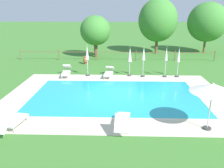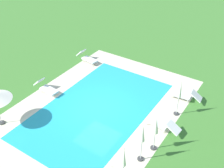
% 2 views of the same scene
% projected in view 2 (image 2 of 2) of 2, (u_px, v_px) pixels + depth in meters
% --- Properties ---
extents(ground_plane, '(160.00, 160.00, 0.00)m').
position_uv_depth(ground_plane, '(97.00, 109.00, 17.40)').
color(ground_plane, '#3D752D').
extents(pool_deck_paving, '(13.43, 9.27, 0.01)m').
position_uv_depth(pool_deck_paving, '(97.00, 109.00, 17.40)').
color(pool_deck_paving, beige).
rests_on(pool_deck_paving, ground).
extents(swimming_pool_water, '(10.08, 5.92, 0.01)m').
position_uv_depth(swimming_pool_water, '(97.00, 109.00, 17.40)').
color(swimming_pool_water, '#23A8C1').
rests_on(swimming_pool_water, ground).
extents(pool_coping_rim, '(10.56, 6.40, 0.01)m').
position_uv_depth(pool_coping_rim, '(97.00, 109.00, 17.39)').
color(pool_coping_rim, beige).
rests_on(pool_coping_rim, ground).
extents(sun_lounger_north_near_steps, '(0.79, 2.10, 0.74)m').
position_uv_depth(sun_lounger_north_near_steps, '(162.00, 124.00, 15.70)').
color(sun_lounger_north_near_steps, white).
rests_on(sun_lounger_north_near_steps, ground).
extents(sun_lounger_north_mid, '(0.89, 1.99, 0.93)m').
position_uv_depth(sun_lounger_north_mid, '(87.00, 58.00, 22.21)').
color(sun_lounger_north_mid, white).
rests_on(sun_lounger_north_mid, ground).
extents(sun_lounger_north_far, '(0.80, 2.05, 0.83)m').
position_uv_depth(sun_lounger_north_far, '(185.00, 95.00, 18.00)').
color(sun_lounger_north_far, white).
rests_on(sun_lounger_north_far, ground).
extents(sun_lounger_north_end, '(0.75, 1.98, 0.91)m').
position_uv_depth(sun_lounger_north_end, '(46.00, 88.00, 18.70)').
color(sun_lounger_north_end, white).
rests_on(sun_lounger_north_end, ground).
extents(patio_umbrella_closed_row_west, '(0.32, 0.32, 2.45)m').
position_uv_depth(patio_umbrella_closed_row_west, '(180.00, 92.00, 16.06)').
color(patio_umbrella_closed_row_west, '#383838').
rests_on(patio_umbrella_closed_row_west, ground).
extents(patio_umbrella_closed_row_mid_west, '(0.32, 0.32, 2.38)m').
position_uv_depth(patio_umbrella_closed_row_mid_west, '(142.00, 137.00, 13.15)').
color(patio_umbrella_closed_row_mid_west, '#383838').
rests_on(patio_umbrella_closed_row_mid_west, ground).
extents(patio_umbrella_closed_row_centre, '(0.32, 0.32, 2.37)m').
position_uv_depth(patio_umbrella_closed_row_centre, '(124.00, 161.00, 11.99)').
color(patio_umbrella_closed_row_centre, '#383838').
rests_on(patio_umbrella_closed_row_centre, ground).
extents(patio_umbrella_closed_row_east, '(0.32, 0.32, 2.30)m').
position_uv_depth(patio_umbrella_closed_row_east, '(156.00, 127.00, 13.79)').
color(patio_umbrella_closed_row_east, '#383838').
rests_on(patio_umbrella_closed_row_east, ground).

